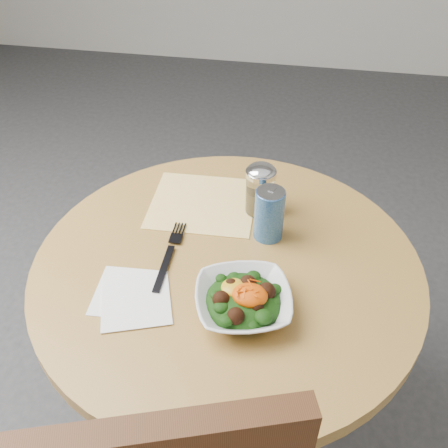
# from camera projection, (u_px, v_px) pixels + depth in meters

# --- Properties ---
(ground) EXTENTS (6.00, 6.00, 0.00)m
(ground) POSITION_uv_depth(u_px,v_px,m) (226.00, 424.00, 1.64)
(ground) COLOR #323235
(ground) RESTS_ON ground
(table) EXTENTS (0.90, 0.90, 0.75)m
(table) POSITION_uv_depth(u_px,v_px,m) (227.00, 316.00, 1.28)
(table) COLOR black
(table) RESTS_ON ground
(cloth_napkin) EXTENTS (0.28, 0.26, 0.00)m
(cloth_napkin) POSITION_uv_depth(u_px,v_px,m) (203.00, 203.00, 1.32)
(cloth_napkin) COLOR #F2A70C
(cloth_napkin) RESTS_ON table
(paper_napkins) EXTENTS (0.19, 0.19, 0.00)m
(paper_napkins) POSITION_uv_depth(u_px,v_px,m) (132.00, 297.00, 1.07)
(paper_napkins) COLOR white
(paper_napkins) RESTS_ON table
(salad_bowl) EXTENTS (0.24, 0.24, 0.07)m
(salad_bowl) POSITION_uv_depth(u_px,v_px,m) (243.00, 301.00, 1.03)
(salad_bowl) COLOR silver
(salad_bowl) RESTS_ON table
(fork) EXTENTS (0.03, 0.24, 0.00)m
(fork) POSITION_uv_depth(u_px,v_px,m) (170.00, 253.00, 1.17)
(fork) COLOR black
(fork) RESTS_ON table
(spice_shaker) EXTENTS (0.08, 0.08, 0.14)m
(spice_shaker) POSITION_uv_depth(u_px,v_px,m) (260.00, 190.00, 1.26)
(spice_shaker) COLOR silver
(spice_shaker) RESTS_ON table
(beverage_can) EXTENTS (0.07, 0.07, 0.14)m
(beverage_can) POSITION_uv_depth(u_px,v_px,m) (269.00, 214.00, 1.18)
(beverage_can) COLOR navy
(beverage_can) RESTS_ON table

